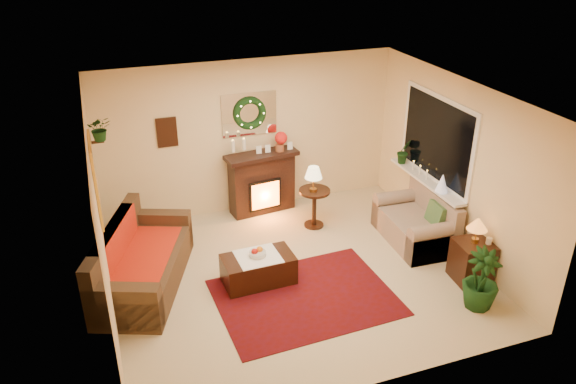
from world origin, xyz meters
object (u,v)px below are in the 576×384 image
object	(u,v)px
loveseat	(415,217)
sofa	(143,258)
side_table_round	(314,208)
end_table_square	(472,263)
fireplace	(262,181)
coffee_table	(258,269)

from	to	relation	value
loveseat	sofa	bearing A→B (deg)	179.55
side_table_round	end_table_square	bearing A→B (deg)	-55.22
fireplace	coffee_table	bearing A→B (deg)	-115.58
coffee_table	side_table_round	bearing A→B (deg)	40.90
loveseat	side_table_round	world-z (taller)	loveseat
sofa	side_table_round	world-z (taller)	sofa
fireplace	sofa	bearing A→B (deg)	-151.04
sofa	side_table_round	bearing A→B (deg)	36.63
loveseat	side_table_round	size ratio (longest dim) A/B	2.12
coffee_table	sofa	bearing A→B (deg)	160.94
end_table_square	loveseat	bearing A→B (deg)	99.56
side_table_round	end_table_square	xyz separation A→B (m)	(1.49, -2.15, -0.05)
loveseat	end_table_square	world-z (taller)	loveseat
coffee_table	loveseat	bearing A→B (deg)	3.88
end_table_square	sofa	bearing A→B (deg)	162.00
sofa	loveseat	size ratio (longest dim) A/B	1.50
fireplace	side_table_round	distance (m)	1.06
sofa	end_table_square	size ratio (longest dim) A/B	3.54
loveseat	end_table_square	bearing A→B (deg)	-77.97
side_table_round	coffee_table	world-z (taller)	side_table_round
fireplace	loveseat	xyz separation A→B (m)	(1.93, -1.78, -0.13)
sofa	side_table_round	xyz separation A→B (m)	(2.81, 0.75, -0.10)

